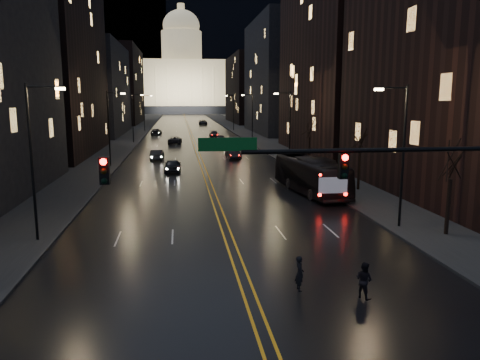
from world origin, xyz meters
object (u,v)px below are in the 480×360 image
object	(u,v)px
bus	(311,175)
oncoming_car_b	(157,155)
traffic_signal	(401,177)
pedestrian_a	(299,273)
pedestrian_b	(364,280)
receding_car_a	(233,154)
oncoming_car_a	(173,165)

from	to	relation	value
bus	oncoming_car_b	xyz separation A→B (m)	(-14.19, 23.73, -0.86)
traffic_signal	pedestrian_a	distance (m)	5.84
oncoming_car_b	pedestrian_b	world-z (taller)	pedestrian_b
receding_car_a	bus	bearing A→B (deg)	-84.12
traffic_signal	receding_car_a	bearing A→B (deg)	91.79
traffic_signal	oncoming_car_a	xyz separation A→B (m)	(-9.44, 34.98, -4.35)
traffic_signal	pedestrian_a	world-z (taller)	traffic_signal
oncoming_car_a	pedestrian_b	xyz separation A→B (m)	(8.21, -34.73, 0.02)
traffic_signal	oncoming_car_a	distance (m)	36.50
bus	oncoming_car_b	distance (m)	27.66
oncoming_car_b	receding_car_a	bearing A→B (deg)	-176.49
traffic_signal	bus	bearing A→B (deg)	83.18
pedestrian_a	pedestrian_b	world-z (taller)	pedestrian_a
oncoming_car_b	pedestrian_b	distance (m)	46.34
bus	pedestrian_a	bearing A→B (deg)	-114.36
receding_car_a	traffic_signal	bearing A→B (deg)	-91.91
oncoming_car_b	receding_car_a	xyz separation A→B (m)	(10.17, 0.06, 0.02)
oncoming_car_b	pedestrian_a	world-z (taller)	pedestrian_a
bus	oncoming_car_b	size ratio (longest dim) A/B	2.59
bus	oncoming_car_a	world-z (taller)	bus
pedestrian_a	receding_car_a	bearing A→B (deg)	-7.13
pedestrian_a	pedestrian_b	size ratio (longest dim) A/B	1.01
oncoming_car_a	receding_car_a	bearing A→B (deg)	-125.85
pedestrian_b	bus	bearing A→B (deg)	-43.74
oncoming_car_a	pedestrian_b	world-z (taller)	pedestrian_b
oncoming_car_a	pedestrian_a	xyz separation A→B (m)	(5.75, -33.68, 0.02)
oncoming_car_a	traffic_signal	bearing A→B (deg)	106.68
oncoming_car_b	pedestrian_a	xyz separation A→B (m)	(7.89, -44.11, 0.06)
traffic_signal	pedestrian_a	xyz separation A→B (m)	(-3.70, 1.30, -4.32)
bus	oncoming_car_a	distance (m)	17.96
pedestrian_a	oncoming_car_b	bearing A→B (deg)	5.97
traffic_signal	pedestrian_b	bearing A→B (deg)	168.65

